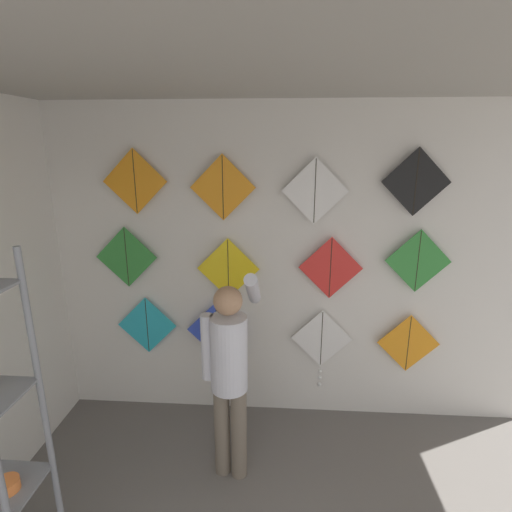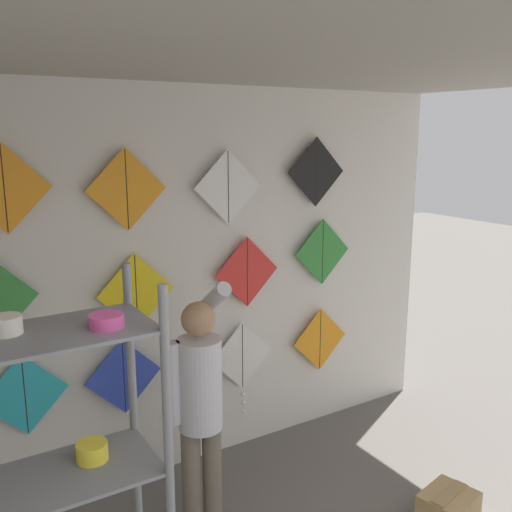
{
  "view_description": "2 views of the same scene",
  "coord_description": "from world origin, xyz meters",
  "px_view_note": "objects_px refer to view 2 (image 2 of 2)",
  "views": [
    {
      "loc": [
        0.08,
        0.16,
        2.45
      ],
      "look_at": [
        -0.12,
        3.18,
        1.6
      ],
      "focal_mm": 28.0,
      "sensor_mm": 36.0,
      "label": 1
    },
    {
      "loc": [
        -1.63,
        -0.15,
        2.49
      ],
      "look_at": [
        0.43,
        3.18,
        1.62
      ],
      "focal_mm": 40.0,
      "sensor_mm": 36.0,
      "label": 2
    }
  ],
  "objects_px": {
    "kite_6": "(247,272)",
    "kite_8": "(4,189)",
    "shopkeeper": "(199,400)",
    "kite_9": "(127,189)",
    "kite_1": "(124,376)",
    "kite_7": "(323,252)",
    "kite_5": "(136,292)",
    "kite_3": "(320,340)",
    "kite_10": "(228,187)",
    "kite_2": "(242,361)",
    "kite_0": "(25,395)",
    "kite_11": "(316,172)",
    "cardboard_box": "(448,512)"
  },
  "relations": [
    {
      "from": "kite_3",
      "to": "kite_6",
      "type": "xyz_separation_m",
      "value": [
        -0.71,
        0.0,
        0.68
      ]
    },
    {
      "from": "kite_1",
      "to": "kite_3",
      "type": "bearing_deg",
      "value": 0.0
    },
    {
      "from": "shopkeeper",
      "to": "kite_5",
      "type": "xyz_separation_m",
      "value": [
        -0.1,
        0.74,
        0.5
      ]
    },
    {
      "from": "kite_1",
      "to": "kite_6",
      "type": "relative_size",
      "value": 1.0
    },
    {
      "from": "cardboard_box",
      "to": "kite_7",
      "type": "relative_size",
      "value": 0.71
    },
    {
      "from": "kite_2",
      "to": "kite_11",
      "type": "relative_size",
      "value": 1.38
    },
    {
      "from": "kite_5",
      "to": "kite_10",
      "type": "height_order",
      "value": "kite_10"
    },
    {
      "from": "kite_7",
      "to": "kite_9",
      "type": "distance_m",
      "value": 1.73
    },
    {
      "from": "kite_6",
      "to": "kite_11",
      "type": "distance_m",
      "value": 0.96
    },
    {
      "from": "kite_0",
      "to": "shopkeeper",
      "type": "bearing_deg",
      "value": -40.77
    },
    {
      "from": "cardboard_box",
      "to": "kite_10",
      "type": "xyz_separation_m",
      "value": [
        -0.73,
        1.52,
        1.96
      ]
    },
    {
      "from": "kite_6",
      "to": "kite_7",
      "type": "relative_size",
      "value": 1.0
    },
    {
      "from": "kite_3",
      "to": "kite_9",
      "type": "relative_size",
      "value": 1.0
    },
    {
      "from": "kite_5",
      "to": "kite_6",
      "type": "relative_size",
      "value": 1.0
    },
    {
      "from": "kite_3",
      "to": "kite_7",
      "type": "relative_size",
      "value": 1.0
    },
    {
      "from": "kite_8",
      "to": "shopkeeper",
      "type": "bearing_deg",
      "value": -40.56
    },
    {
      "from": "shopkeeper",
      "to": "kite_10",
      "type": "height_order",
      "value": "kite_10"
    },
    {
      "from": "cardboard_box",
      "to": "kite_6",
      "type": "height_order",
      "value": "kite_6"
    },
    {
      "from": "kite_2",
      "to": "kite_5",
      "type": "relative_size",
      "value": 1.38
    },
    {
      "from": "kite_0",
      "to": "kite_10",
      "type": "height_order",
      "value": "kite_10"
    },
    {
      "from": "kite_2",
      "to": "kite_9",
      "type": "relative_size",
      "value": 1.38
    },
    {
      "from": "kite_0",
      "to": "kite_5",
      "type": "relative_size",
      "value": 1.0
    },
    {
      "from": "kite_1",
      "to": "kite_8",
      "type": "bearing_deg",
      "value": 180.0
    },
    {
      "from": "kite_7",
      "to": "kite_8",
      "type": "height_order",
      "value": "kite_8"
    },
    {
      "from": "kite_5",
      "to": "kite_9",
      "type": "bearing_deg",
      "value": 180.0
    },
    {
      "from": "shopkeeper",
      "to": "kite_5",
      "type": "bearing_deg",
      "value": 108.17
    },
    {
      "from": "kite_1",
      "to": "kite_3",
      "type": "distance_m",
      "value": 1.7
    },
    {
      "from": "kite_5",
      "to": "kite_6",
      "type": "xyz_separation_m",
      "value": [
        0.87,
        0.0,
        0.03
      ]
    },
    {
      "from": "kite_2",
      "to": "kite_3",
      "type": "distance_m",
      "value": 0.76
    },
    {
      "from": "shopkeeper",
      "to": "kite_9",
      "type": "xyz_separation_m",
      "value": [
        -0.13,
        0.74,
        1.2
      ]
    },
    {
      "from": "kite_10",
      "to": "kite_11",
      "type": "distance_m",
      "value": 0.79
    },
    {
      "from": "shopkeeper",
      "to": "kite_11",
      "type": "distance_m",
      "value": 2.02
    },
    {
      "from": "kite_6",
      "to": "kite_8",
      "type": "bearing_deg",
      "value": 180.0
    },
    {
      "from": "shopkeeper",
      "to": "kite_0",
      "type": "distance_m",
      "value": 1.13
    },
    {
      "from": "kite_8",
      "to": "kite_1",
      "type": "bearing_deg",
      "value": 0.0
    },
    {
      "from": "kite_1",
      "to": "kite_7",
      "type": "xyz_separation_m",
      "value": [
        1.71,
        0.0,
        0.68
      ]
    },
    {
      "from": "shopkeeper",
      "to": "kite_1",
      "type": "bearing_deg",
      "value": 116.76
    },
    {
      "from": "shopkeeper",
      "to": "kite_9",
      "type": "height_order",
      "value": "kite_9"
    },
    {
      "from": "shopkeeper",
      "to": "kite_10",
      "type": "distance_m",
      "value": 1.52
    },
    {
      "from": "kite_1",
      "to": "kite_10",
      "type": "bearing_deg",
      "value": 0.0
    },
    {
      "from": "shopkeeper",
      "to": "kite_1",
      "type": "distance_m",
      "value": 0.77
    },
    {
      "from": "kite_7",
      "to": "cardboard_box",
      "type": "bearing_deg",
      "value": -95.54
    },
    {
      "from": "kite_0",
      "to": "kite_7",
      "type": "bearing_deg",
      "value": 0.0
    },
    {
      "from": "kite_6",
      "to": "kite_11",
      "type": "height_order",
      "value": "kite_11"
    },
    {
      "from": "kite_1",
      "to": "kite_2",
      "type": "xyz_separation_m",
      "value": [
        0.94,
        -0.0,
        -0.09
      ]
    },
    {
      "from": "kite_3",
      "to": "kite_7",
      "type": "height_order",
      "value": "kite_7"
    },
    {
      "from": "kite_0",
      "to": "kite_9",
      "type": "height_order",
      "value": "kite_9"
    },
    {
      "from": "kite_3",
      "to": "kite_8",
      "type": "bearing_deg",
      "value": 180.0
    },
    {
      "from": "kite_2",
      "to": "kite_5",
      "type": "xyz_separation_m",
      "value": [
        -0.83,
        0.0,
        0.68
      ]
    },
    {
      "from": "kite_7",
      "to": "kite_11",
      "type": "relative_size",
      "value": 1.0
    }
  ]
}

